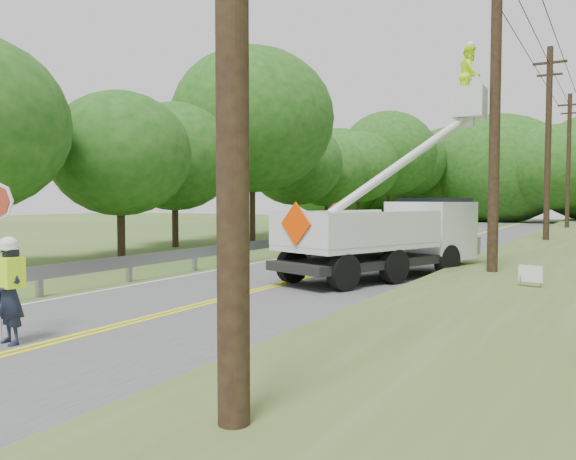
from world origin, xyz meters
The scene contains 12 objects.
ground centered at (0.00, 0.00, 0.00)m, with size 140.00×140.00×0.00m, color #3C5D26.
road centered at (0.00, 14.00, 0.01)m, with size 7.20×96.00×0.03m.
guardrail centered at (-4.02, 14.91, 0.55)m, with size 0.18×48.00×0.77m.
utility_poles centered at (5.00, 17.02, 5.27)m, with size 1.60×43.30×10.00m.
treeline_left centered at (-10.60, 31.00, 5.81)m, with size 10.13×54.76×10.82m.
treeline_horizon centered at (1.30, 56.12, 5.50)m, with size 58.30×15.36×12.23m.
flagger centered at (-0.50, -2.36, 0.96)m, with size 1.08×0.48×2.64m.
bucket_truck centered at (2.46, 8.96, 1.54)m, with size 4.99×7.21×6.73m.
suv_silver centered at (-2.06, 14.45, 0.87)m, with size 2.82×6.11×1.70m, color silver.
suv_darkgrey centered at (-1.54, 26.02, 0.78)m, with size 2.14×5.26×1.53m, color #323339.
stop_sign_permanent centered at (-4.51, 19.09, 1.42)m, with size 0.39×0.30×2.19m.
yard_sign centered at (6.33, 6.34, 0.59)m, with size 0.55×0.16×0.81m.
Camera 1 is at (8.01, -8.37, 2.36)m, focal length 36.60 mm.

